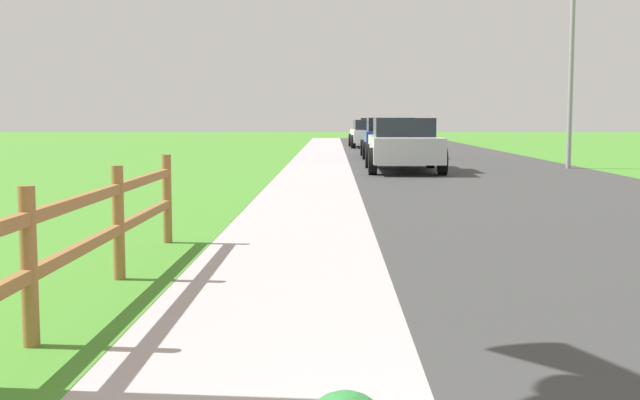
# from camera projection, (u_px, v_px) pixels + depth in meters

# --- Properties ---
(ground_plane) EXTENTS (120.00, 120.00, 0.00)m
(ground_plane) POSITION_uv_depth(u_px,v_px,m) (350.00, 166.00, 25.94)
(ground_plane) COLOR #45872B
(road_asphalt) EXTENTS (7.00, 66.00, 0.01)m
(road_asphalt) POSITION_uv_depth(u_px,v_px,m) (453.00, 162.00, 27.88)
(road_asphalt) COLOR #3A3A3A
(road_asphalt) RESTS_ON ground
(curb_concrete) EXTENTS (6.00, 66.00, 0.01)m
(curb_concrete) POSITION_uv_depth(u_px,v_px,m) (260.00, 162.00, 27.97)
(curb_concrete) COLOR #B4A3A5
(curb_concrete) RESTS_ON ground
(grass_verge) EXTENTS (5.00, 66.00, 0.00)m
(grass_verge) POSITION_uv_depth(u_px,v_px,m) (215.00, 162.00, 27.99)
(grass_verge) COLOR #45872B
(grass_verge) RESTS_ON ground
(rail_fence) EXTENTS (0.11, 9.18, 1.07)m
(rail_fence) POSITION_uv_depth(u_px,v_px,m) (29.00, 254.00, 5.40)
(rail_fence) COLOR olive
(rail_fence) RESTS_ON ground
(parked_suv_silver) EXTENTS (2.10, 4.98, 1.49)m
(parked_suv_silver) POSITION_uv_depth(u_px,v_px,m) (403.00, 144.00, 23.31)
(parked_suv_silver) COLOR #B7BABF
(parked_suv_silver) RESTS_ON ground
(parked_car_blue) EXTENTS (2.16, 4.74, 1.50)m
(parked_car_blue) POSITION_uv_depth(u_px,v_px,m) (390.00, 138.00, 31.19)
(parked_car_blue) COLOR navy
(parked_car_blue) RESTS_ON ground
(parked_car_white) EXTENTS (2.07, 4.59, 1.39)m
(parked_car_white) POSITION_uv_depth(u_px,v_px,m) (370.00, 133.00, 41.81)
(parked_car_white) COLOR white
(parked_car_white) RESTS_ON ground
(parked_car_red) EXTENTS (2.25, 4.93, 1.47)m
(parked_car_red) POSITION_uv_depth(u_px,v_px,m) (374.00, 130.00, 52.65)
(parked_car_red) COLOR maroon
(parked_car_red) RESTS_ON ground
(street_lamp) EXTENTS (1.17, 0.20, 6.20)m
(street_lamp) POSITION_uv_depth(u_px,v_px,m) (576.00, 42.00, 24.24)
(street_lamp) COLOR gray
(street_lamp) RESTS_ON ground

